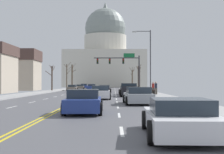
% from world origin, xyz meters
% --- Properties ---
extents(ground, '(20.00, 180.00, 0.20)m').
position_xyz_m(ground, '(0.00, -0.00, 0.02)').
color(ground, '#4F4F54').
extents(signal_gantry, '(7.91, 0.41, 6.55)m').
position_xyz_m(signal_gantry, '(4.74, 14.89, 4.85)').
color(signal_gantry, '#28282D').
rests_on(signal_gantry, ground).
extents(street_lamp_right, '(2.53, 0.24, 8.60)m').
position_xyz_m(street_lamp_right, '(7.88, 3.10, 5.22)').
color(street_lamp_right, '#333338').
rests_on(street_lamp_right, ground).
extents(capitol_building, '(29.45, 23.17, 32.30)m').
position_xyz_m(capitol_building, '(0.00, 80.37, 11.69)').
color(capitol_building, beige).
rests_on(capitol_building, ground).
extents(sedan_near_00, '(2.12, 4.59, 1.24)m').
position_xyz_m(sedan_near_00, '(1.76, 11.42, 0.59)').
color(sedan_near_00, black).
rests_on(sedan_near_00, ground).
extents(sedan_near_01, '(2.10, 4.33, 1.16)m').
position_xyz_m(sedan_near_01, '(4.97, 4.39, 0.55)').
color(sedan_near_01, silver).
rests_on(sedan_near_01, ground).
extents(pickup_truck_near_02, '(2.29, 5.44, 1.54)m').
position_xyz_m(pickup_truck_near_02, '(5.05, -1.86, 0.70)').
color(pickup_truck_near_02, black).
rests_on(pickup_truck_near_02, ground).
extents(sedan_near_03, '(2.11, 4.63, 1.32)m').
position_xyz_m(sedan_near_03, '(1.92, -8.50, 0.62)').
color(sedan_near_03, silver).
rests_on(sedan_near_03, ground).
extents(sedan_near_04, '(2.23, 4.62, 1.29)m').
position_xyz_m(sedan_near_04, '(5.07, -15.92, 0.61)').
color(sedan_near_04, '#9EA3A8').
rests_on(sedan_near_04, ground).
extents(sedan_near_05, '(2.09, 4.34, 1.26)m').
position_xyz_m(sedan_near_05, '(1.64, -23.02, 0.59)').
color(sedan_near_05, navy).
rests_on(sedan_near_05, ground).
extents(sedan_near_06, '(2.24, 4.60, 1.14)m').
position_xyz_m(sedan_near_06, '(5.21, -30.28, 0.54)').
color(sedan_near_06, silver).
rests_on(sedan_near_06, ground).
extents(sedan_oncoming_00, '(1.99, 4.28, 1.19)m').
position_xyz_m(sedan_oncoming_00, '(-5.23, 24.67, 0.57)').
color(sedan_oncoming_00, '#6B6056').
rests_on(sedan_oncoming_00, ground).
extents(sedan_oncoming_01, '(2.03, 4.52, 1.30)m').
position_xyz_m(sedan_oncoming_01, '(-1.83, 32.88, 0.62)').
color(sedan_oncoming_01, navy).
rests_on(sedan_oncoming_01, ground).
extents(sedan_oncoming_02, '(2.11, 4.49, 1.14)m').
position_xyz_m(sedan_oncoming_02, '(-5.41, 41.52, 0.54)').
color(sedan_oncoming_02, '#6B6056').
rests_on(sedan_oncoming_02, ground).
extents(sedan_oncoming_03, '(2.10, 4.39, 1.30)m').
position_xyz_m(sedan_oncoming_03, '(-5.20, 49.92, 0.61)').
color(sedan_oncoming_03, navy).
rests_on(sedan_oncoming_03, ground).
extents(flank_building_01, '(9.06, 7.46, 8.39)m').
position_xyz_m(flank_building_01, '(-16.96, 25.98, 4.26)').
color(flank_building_01, '#B2A38E').
rests_on(flank_building_01, ground).
extents(bare_tree_00, '(0.99, 1.90, 5.70)m').
position_xyz_m(bare_tree_00, '(8.83, 32.08, 2.94)').
color(bare_tree_00, '#4C3D2D').
rests_on(bare_tree_00, ground).
extents(bare_tree_01, '(1.29, 1.49, 6.68)m').
position_xyz_m(bare_tree_01, '(-8.15, 46.78, 3.47)').
color(bare_tree_01, '#4C3D2D').
rests_on(bare_tree_01, ground).
extents(bare_tree_02, '(0.94, 2.07, 4.83)m').
position_xyz_m(bare_tree_02, '(8.50, 25.63, 2.64)').
color(bare_tree_02, '#423328').
rests_on(bare_tree_02, ground).
extents(bare_tree_03, '(1.80, 2.44, 6.62)m').
position_xyz_m(bare_tree_03, '(-8.42, 38.84, 3.44)').
color(bare_tree_03, '#4C3D2D').
rests_on(bare_tree_03, ground).
extents(bare_tree_04, '(1.41, 2.02, 5.47)m').
position_xyz_m(bare_tree_04, '(8.00, 41.87, 2.68)').
color(bare_tree_04, brown).
rests_on(bare_tree_04, ground).
extents(bare_tree_05, '(1.60, 2.42, 4.86)m').
position_xyz_m(bare_tree_05, '(-8.76, 21.48, 2.67)').
color(bare_tree_05, '#423328').
rests_on(bare_tree_05, ground).
extents(pedestrian_00, '(0.35, 0.34, 1.58)m').
position_xyz_m(pedestrian_00, '(8.62, 3.68, 1.01)').
color(pedestrian_00, '#4C4238').
rests_on(pedestrian_00, ground).
extents(pedestrian_01, '(0.35, 0.34, 1.61)m').
position_xyz_m(pedestrian_01, '(8.54, 0.19, 1.03)').
color(pedestrian_01, '#4C4238').
rests_on(pedestrian_01, ground).
extents(bicycle_parked, '(0.12, 1.77, 0.85)m').
position_xyz_m(bicycle_parked, '(7.98, -1.87, 0.49)').
color(bicycle_parked, black).
rests_on(bicycle_parked, ground).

